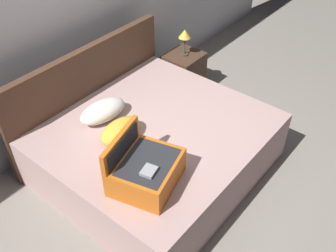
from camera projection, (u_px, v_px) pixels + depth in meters
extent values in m
plane|color=gray|center=(189.00, 187.00, 3.83)|extent=(12.00, 12.00, 0.00)
cube|color=silver|center=(58.00, 17.00, 3.79)|extent=(8.00, 0.10, 2.60)
cube|color=#BC9993|center=(157.00, 149.00, 3.85)|extent=(2.01, 1.80, 0.54)
cube|color=#4C3323|center=(89.00, 93.00, 4.14)|extent=(2.05, 0.08, 1.06)
cube|color=#D16619|center=(148.00, 173.00, 3.08)|extent=(0.63, 0.56, 0.23)
cube|color=#28282D|center=(148.00, 169.00, 3.06)|extent=(0.55, 0.49, 0.16)
cube|color=#99999E|center=(149.00, 171.00, 2.92)|extent=(0.14, 0.13, 0.03)
cube|color=#D16619|center=(122.00, 155.00, 3.09)|extent=(0.52, 0.18, 0.43)
cube|color=#28282D|center=(124.00, 156.00, 3.08)|extent=(0.44, 0.13, 0.37)
ellipsoid|color=gold|center=(121.00, 131.00, 3.53)|extent=(0.44, 0.28, 0.16)
ellipsoid|color=white|center=(103.00, 111.00, 3.74)|extent=(0.52, 0.32, 0.18)
cube|color=#4C3323|center=(184.00, 73.00, 4.93)|extent=(0.44, 0.40, 0.53)
cylinder|color=#3F3833|center=(184.00, 54.00, 4.76)|extent=(0.10, 0.10, 0.01)
cylinder|color=#4C443D|center=(184.00, 46.00, 4.68)|extent=(0.02, 0.02, 0.21)
cone|color=gold|center=(185.00, 34.00, 4.58)|extent=(0.15, 0.15, 0.10)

